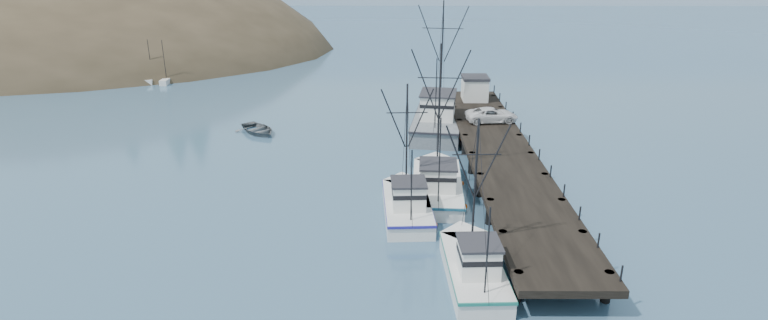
# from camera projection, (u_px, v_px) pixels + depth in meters

# --- Properties ---
(ground) EXTENTS (400.00, 400.00, 0.00)m
(ground) POSITION_uv_depth(u_px,v_px,m) (328.00, 265.00, 38.76)
(ground) COLOR #31526E
(ground) RESTS_ON ground
(pier) EXTENTS (6.00, 44.00, 2.00)m
(pier) POSITION_uv_depth(u_px,v_px,m) (501.00, 156.00, 53.07)
(pier) COLOR black
(pier) RESTS_ON ground
(moored_sailboats) EXTENTS (18.96, 17.92, 6.35)m
(moored_sailboats) POSITION_uv_depth(u_px,v_px,m) (136.00, 72.00, 91.79)
(moored_sailboats) COLOR silver
(moored_sailboats) RESTS_ON ground
(trawler_near) EXTENTS (3.63, 10.12, 10.42)m
(trawler_near) POSITION_uv_depth(u_px,v_px,m) (473.00, 266.00, 37.07)
(trawler_near) COLOR silver
(trawler_near) RESTS_ON ground
(trawler_mid) EXTENTS (3.85, 10.26, 10.31)m
(trawler_mid) POSITION_uv_depth(u_px,v_px,m) (407.00, 204.00, 45.67)
(trawler_mid) COLOR silver
(trawler_mid) RESTS_ON ground
(trawler_far) EXTENTS (4.66, 12.43, 12.53)m
(trawler_far) POSITION_uv_depth(u_px,v_px,m) (437.00, 184.00, 49.30)
(trawler_far) COLOR silver
(trawler_far) RESTS_ON ground
(work_vessel) EXTENTS (7.15, 16.94, 13.92)m
(work_vessel) POSITION_uv_depth(u_px,v_px,m) (439.00, 117.00, 65.96)
(work_vessel) COLOR slate
(work_vessel) RESTS_ON ground
(pier_shed) EXTENTS (3.00, 3.20, 2.80)m
(pier_shed) POSITION_uv_depth(u_px,v_px,m) (475.00, 88.00, 69.30)
(pier_shed) COLOR silver
(pier_shed) RESTS_ON pier
(pickup_truck) EXTENTS (5.54, 3.01, 1.47)m
(pickup_truck) POSITION_uv_depth(u_px,v_px,m) (492.00, 115.00, 61.34)
(pickup_truck) COLOR silver
(pickup_truck) RESTS_ON pier
(motorboat) EXTENTS (6.33, 6.56, 1.11)m
(motorboat) POSITION_uv_depth(u_px,v_px,m) (258.00, 133.00, 64.63)
(motorboat) COLOR #53595D
(motorboat) RESTS_ON ground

